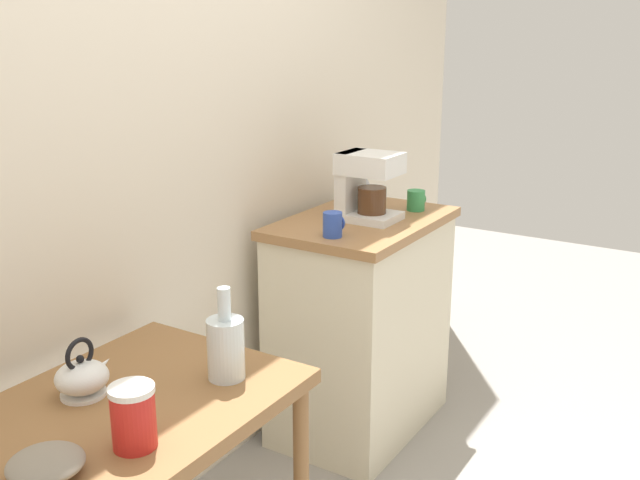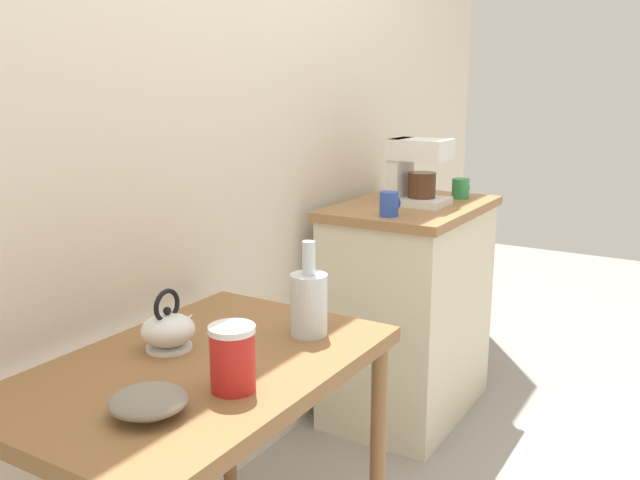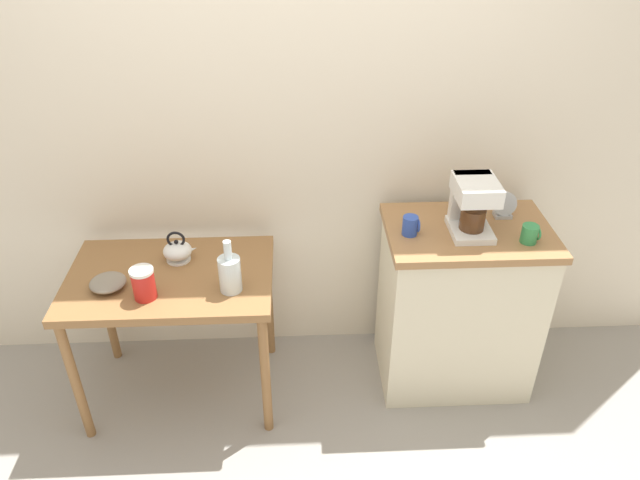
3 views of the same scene
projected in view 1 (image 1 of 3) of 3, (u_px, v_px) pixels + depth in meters
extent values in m
cube|color=beige|center=(158.00, 96.00, 2.31)|extent=(4.40, 0.10, 2.80)
cube|color=olive|center=(110.00, 420.00, 1.74)|extent=(0.93, 0.61, 0.04)
cylinder|color=olive|center=(161.00, 441.00, 2.32)|extent=(0.04, 0.04, 0.69)
cube|color=beige|center=(361.00, 329.00, 2.96)|extent=(0.72, 0.48, 0.86)
cube|color=#9E7044|center=(362.00, 223.00, 2.84)|extent=(0.75, 0.51, 0.04)
cylinder|color=gray|center=(47.00, 474.00, 1.49)|extent=(0.07, 0.07, 0.01)
ellipsoid|color=gray|center=(46.00, 463.00, 1.48)|extent=(0.16, 0.16, 0.04)
cylinder|color=white|center=(84.00, 394.00, 1.81)|extent=(0.11, 0.11, 0.01)
ellipsoid|color=white|center=(82.00, 377.00, 1.80)|extent=(0.13, 0.13, 0.08)
cone|color=white|center=(101.00, 366.00, 1.85)|extent=(0.07, 0.03, 0.05)
sphere|color=black|center=(80.00, 359.00, 1.79)|extent=(0.02, 0.02, 0.02)
torus|color=black|center=(80.00, 354.00, 1.78)|extent=(0.08, 0.01, 0.08)
cylinder|color=silver|center=(226.00, 349.00, 1.89)|extent=(0.10, 0.10, 0.16)
cylinder|color=silver|center=(224.00, 304.00, 1.85)|extent=(0.03, 0.03, 0.09)
cylinder|color=red|center=(134.00, 420.00, 1.58)|extent=(0.10, 0.10, 0.13)
cylinder|color=white|center=(131.00, 390.00, 1.56)|extent=(0.10, 0.10, 0.01)
cube|color=white|center=(369.00, 216.00, 2.80)|extent=(0.18, 0.22, 0.03)
cube|color=white|center=(350.00, 184.00, 2.82)|extent=(0.16, 0.05, 0.26)
cube|color=white|center=(370.00, 163.00, 2.75)|extent=(0.18, 0.22, 0.08)
cylinder|color=#4C2D19|center=(372.00, 200.00, 2.78)|extent=(0.11, 0.11, 0.10)
cylinder|color=#2D4CAD|center=(332.00, 225.00, 2.58)|extent=(0.07, 0.07, 0.09)
torus|color=#2D4CAD|center=(337.00, 222.00, 2.60)|extent=(0.01, 0.06, 0.06)
cylinder|color=#338C4C|center=(416.00, 200.00, 2.95)|extent=(0.07, 0.07, 0.08)
torus|color=#338C4C|center=(420.00, 199.00, 2.98)|extent=(0.01, 0.06, 0.06)
cube|color=#B2B5BA|center=(362.00, 204.00, 3.03)|extent=(0.08, 0.06, 0.02)
cylinder|color=#B2B5BA|center=(362.00, 189.00, 3.01)|extent=(0.11, 0.05, 0.11)
cylinder|color=black|center=(363.00, 190.00, 3.01)|extent=(0.10, 0.04, 0.09)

